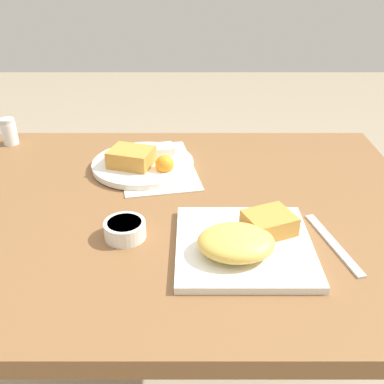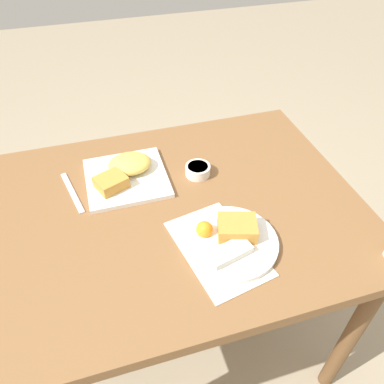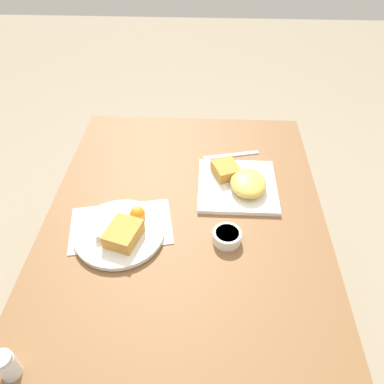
{
  "view_description": "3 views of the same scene",
  "coord_description": "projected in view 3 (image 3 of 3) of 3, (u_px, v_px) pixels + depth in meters",
  "views": [
    {
      "loc": [
        0.03,
        -0.81,
        1.22
      ],
      "look_at": [
        0.03,
        0.01,
        0.76
      ],
      "focal_mm": 42.0,
      "sensor_mm": 36.0,
      "label": 1
    },
    {
      "loc": [
        0.18,
        0.74,
        1.49
      ],
      "look_at": [
        -0.04,
        0.02,
        0.79
      ],
      "focal_mm": 35.0,
      "sensor_mm": 36.0,
      "label": 2
    },
    {
      "loc": [
        -0.76,
        -0.05,
        1.53
      ],
      "look_at": [
        0.04,
        -0.02,
        0.79
      ],
      "focal_mm": 35.0,
      "sensor_mm": 36.0,
      "label": 3
    }
  ],
  "objects": [
    {
      "name": "plate_square_near",
      "position": [
        240.0,
        183.0,
        1.17
      ],
      "size": [
        0.24,
        0.24,
        0.06
      ],
      "color": "white",
      "rests_on": "dining_table"
    },
    {
      "name": "dining_table",
      "position": [
        186.0,
        233.0,
        1.16
      ],
      "size": [
        1.05,
        0.81,
        0.74
      ],
      "color": "brown",
      "rests_on": "ground_plane"
    },
    {
      "name": "butter_knife",
      "position": [
        231.0,
        155.0,
        1.3
      ],
      "size": [
        0.06,
        0.19,
        0.0
      ],
      "rotation": [
        0.0,
        0.0,
        1.8
      ],
      "color": "silver",
      "rests_on": "dining_table"
    },
    {
      "name": "sauce_ramekin",
      "position": [
        227.0,
        236.0,
        1.01
      ],
      "size": [
        0.08,
        0.08,
        0.03
      ],
      "color": "white",
      "rests_on": "dining_table"
    },
    {
      "name": "salt_shaker",
      "position": [
        8.0,
        366.0,
        0.75
      ],
      "size": [
        0.04,
        0.04,
        0.07
      ],
      "color": "white",
      "rests_on": "dining_table"
    },
    {
      "name": "plate_oval_far",
      "position": [
        120.0,
        231.0,
        1.02
      ],
      "size": [
        0.25,
        0.25,
        0.05
      ],
      "color": "white",
      "rests_on": "menu_card"
    },
    {
      "name": "ground_plane",
      "position": [
        187.0,
        333.0,
        1.6
      ],
      "size": [
        8.0,
        8.0,
        0.0
      ],
      "primitive_type": "plane",
      "color": "gray"
    },
    {
      "name": "menu_card",
      "position": [
        121.0,
        226.0,
        1.06
      ],
      "size": [
        0.23,
        0.31,
        0.0
      ],
      "rotation": [
        0.0,
        0.0,
        0.19
      ],
      "color": "beige",
      "rests_on": "dining_table"
    }
  ]
}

